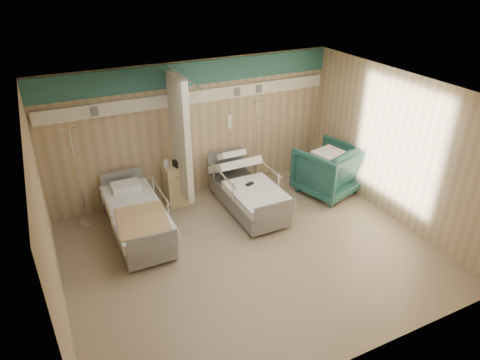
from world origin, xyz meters
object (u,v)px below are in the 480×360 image
(iv_stand_left, at_px, (84,205))
(iv_stand_right, at_px, (255,171))
(bed_left, at_px, (138,223))
(visitor_armchair, at_px, (328,170))
(bedside_cabinet, at_px, (178,184))
(bed_right, at_px, (248,196))

(iv_stand_left, bearing_deg, iv_stand_right, -2.03)
(iv_stand_right, height_order, iv_stand_left, iv_stand_right)
(iv_stand_right, relative_size, iv_stand_left, 1.01)
(bed_left, height_order, visitor_armchair, visitor_armchair)
(bed_left, bearing_deg, bedside_cabinet, 40.60)
(bed_left, bearing_deg, iv_stand_right, 15.53)
(iv_stand_left, bearing_deg, bed_left, -48.67)
(bed_left, xyz_separation_m, visitor_armchair, (4.05, -0.09, 0.21))
(bed_right, height_order, iv_stand_left, iv_stand_left)
(bedside_cabinet, xyz_separation_m, iv_stand_right, (1.73, -0.13, -0.02))
(bedside_cabinet, height_order, visitor_armchair, visitor_armchair)
(bed_left, height_order, iv_stand_right, iv_stand_right)
(bedside_cabinet, bearing_deg, bed_left, -139.40)
(bed_right, xyz_separation_m, iv_stand_left, (-2.99, 0.90, 0.08))
(visitor_armchair, height_order, iv_stand_left, iv_stand_left)
(iv_stand_left, bearing_deg, bedside_cabinet, 0.07)
(visitor_armchair, bearing_deg, bed_right, -19.24)
(bed_right, xyz_separation_m, iv_stand_right, (0.58, 0.77, 0.09))
(bedside_cabinet, xyz_separation_m, iv_stand_left, (-1.84, -0.00, -0.03))
(iv_stand_right, bearing_deg, visitor_armchair, -33.96)
(bed_right, xyz_separation_m, bedside_cabinet, (-1.15, 0.90, 0.11))
(bed_right, xyz_separation_m, visitor_armchair, (1.85, -0.09, 0.21))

